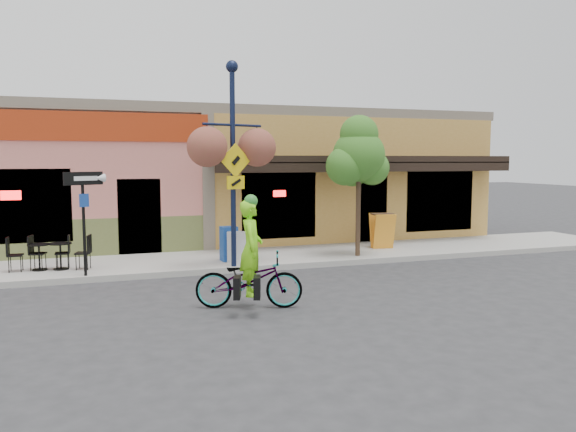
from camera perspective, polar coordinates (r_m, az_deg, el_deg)
The scene contains 14 objects.
ground at distance 13.99m, azimuth -1.24°, elevation -5.97°, with size 90.00×90.00×0.00m, color #2D2D30.
sidewalk at distance 15.86m, azimuth -3.45°, elevation -4.31°, with size 24.00×3.00×0.15m, color #9E9B93.
curb at distance 14.49m, azimuth -1.91°, elevation -5.26°, with size 24.00×0.12×0.15m, color #A8A59E.
building at distance 20.98m, azimuth -7.52°, elevation 4.09°, with size 18.20×8.20×4.50m, color #D57569, non-canonical shape.
bicycle at distance 10.86m, azimuth -3.99°, elevation -6.52°, with size 0.72×2.05×1.08m, color maroon.
cyclist_rider at distance 10.80m, azimuth -3.75°, elevation -4.55°, with size 0.67×0.44×1.83m, color #80EC18.
lamp_post at distance 14.10m, azimuth -5.62°, elevation 5.20°, with size 1.64×0.65×5.13m, color #101832, non-canonical shape.
one_way_sign at distance 13.79m, azimuth -20.03°, elevation -0.78°, with size 0.93×0.20×2.42m, color black, non-canonical shape.
cafe_set_left at distance 14.97m, azimuth -23.96°, elevation -3.47°, with size 1.41×0.71×0.85m, color black, non-canonical shape.
cafe_set_right at distance 14.87m, azimuth -22.11°, elevation -3.43°, with size 1.43×0.72×0.86m, color black, non-canonical shape.
newspaper_box_blue at distance 15.05m, azimuth -6.02°, elevation -2.81°, with size 0.41×0.37×0.92m, color #1A469E, non-canonical shape.
newspaper_box_grey at distance 14.78m, azimuth -5.22°, elevation -3.17°, with size 0.38×0.34×0.82m, color silver, non-canonical shape.
street_tree at distance 15.73m, azimuth 7.17°, elevation 3.12°, with size 1.55×1.55×3.97m, color #3D7A26, non-canonical shape.
sandwich_board at distance 17.16m, azimuth 9.78°, elevation -1.55°, with size 0.64×0.47×1.07m, color orange, non-canonical shape.
Camera 1 is at (-4.16, -13.05, 2.85)m, focal length 35.00 mm.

